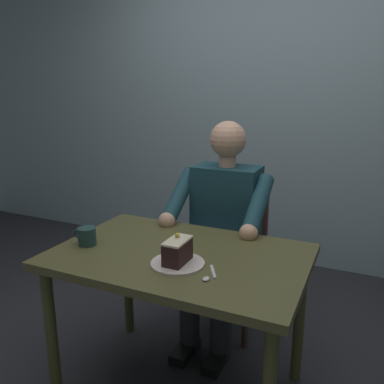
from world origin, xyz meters
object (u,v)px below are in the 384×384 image
at_px(seated_person, 221,229).
at_px(coffee_cup, 87,236).
at_px(chair, 231,242).
at_px(dessert_spoon, 209,275).
at_px(cake_slice, 178,251).
at_px(dining_table, 180,271).

height_order(seated_person, coffee_cup, seated_person).
relative_size(chair, coffee_cup, 7.74).
distance_m(coffee_cup, dessert_spoon, 0.63).
relative_size(seated_person, coffee_cup, 10.52).
bearing_deg(chair, cake_slice, 93.31).
bearing_deg(chair, dining_table, 90.00).
distance_m(dining_table, dessert_spoon, 0.27).
height_order(cake_slice, coffee_cup, cake_slice).
xyz_separation_m(dining_table, cake_slice, (-0.05, 0.11, 0.14)).
distance_m(seated_person, dessert_spoon, 0.71).
height_order(seated_person, cake_slice, seated_person).
bearing_deg(seated_person, chair, -90.00).
height_order(chair, seated_person, seated_person).
bearing_deg(dessert_spoon, cake_slice, -15.76).
bearing_deg(chair, coffee_cup, 61.67).
xyz_separation_m(chair, dessert_spoon, (-0.20, 0.85, 0.21)).
bearing_deg(cake_slice, seated_person, -85.78).
relative_size(dining_table, cake_slice, 7.75).
xyz_separation_m(dining_table, dessert_spoon, (-0.20, 0.15, 0.09)).
xyz_separation_m(seated_person, dessert_spoon, (-0.20, 0.67, 0.07)).
distance_m(dining_table, seated_person, 0.52).
bearing_deg(dessert_spoon, dining_table, -37.24).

